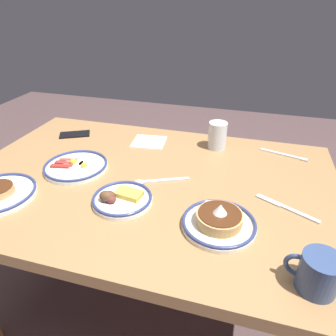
# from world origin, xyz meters

# --- Properties ---
(ground_plane) EXTENTS (6.00, 6.00, 0.00)m
(ground_plane) POSITION_xyz_m (0.00, 0.00, 0.00)
(ground_plane) COLOR #4F3B3B
(dining_table) EXTENTS (1.42, 0.95, 0.73)m
(dining_table) POSITION_xyz_m (0.00, 0.00, 0.66)
(dining_table) COLOR #997146
(dining_table) RESTS_ON ground_plane
(plate_near_main) EXTENTS (0.25, 0.25, 0.04)m
(plate_near_main) POSITION_xyz_m (0.29, 0.01, 0.75)
(plate_near_main) COLOR white
(plate_near_main) RESTS_ON dining_table
(plate_center_pancakes) EXTENTS (0.23, 0.23, 0.08)m
(plate_center_pancakes) POSITION_xyz_m (-0.30, 0.20, 0.75)
(plate_center_pancakes) COLOR silver
(plate_center_pancakes) RESTS_ON dining_table
(plate_far_companion) EXTENTS (0.20, 0.20, 0.05)m
(plate_far_companion) POSITION_xyz_m (0.03, 0.17, 0.75)
(plate_far_companion) COLOR white
(plate_far_companion) RESTS_ON dining_table
(coffee_mug) EXTENTS (0.13, 0.10, 0.10)m
(coffee_mug) POSITION_xyz_m (-0.55, 0.35, 0.78)
(coffee_mug) COLOR #334772
(coffee_mug) RESTS_ON dining_table
(drinking_glass) EXTENTS (0.08, 0.08, 0.12)m
(drinking_glass) POSITION_xyz_m (-0.22, -0.34, 0.79)
(drinking_glass) COLOR silver
(drinking_glass) RESTS_ON dining_table
(cell_phone) EXTENTS (0.16, 0.13, 0.01)m
(cell_phone) POSITION_xyz_m (0.48, -0.28, 0.74)
(cell_phone) COLOR black
(cell_phone) RESTS_ON dining_table
(paper_napkin) EXTENTS (0.16, 0.16, 0.00)m
(paper_napkin) POSITION_xyz_m (0.09, -0.31, 0.73)
(paper_napkin) COLOR white
(paper_napkin) RESTS_ON dining_table
(fork_near) EXTENTS (0.20, 0.07, 0.01)m
(fork_near) POSITION_xyz_m (-0.52, -0.34, 0.74)
(fork_near) COLOR silver
(fork_near) RESTS_ON dining_table
(butter_knife) EXTENTS (0.20, 0.11, 0.01)m
(butter_knife) POSITION_xyz_m (-0.51, 0.05, 0.74)
(butter_knife) COLOR silver
(butter_knife) RESTS_ON dining_table
(tea_spoon) EXTENTS (0.19, 0.10, 0.01)m
(tea_spoon) POSITION_xyz_m (-0.04, 0.02, 0.74)
(tea_spoon) COLOR silver
(tea_spoon) RESTS_ON dining_table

